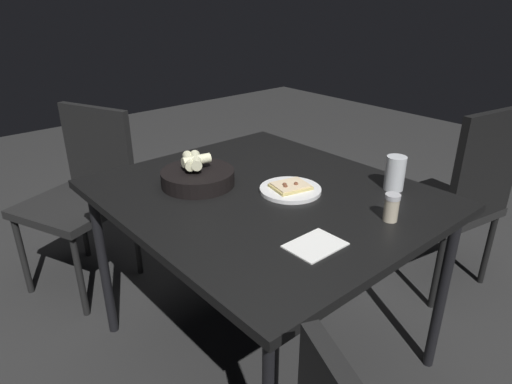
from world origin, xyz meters
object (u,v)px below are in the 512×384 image
(bread_basket, at_px, (198,176))
(chair_far, at_px, (458,193))
(pizza_plate, at_px, (290,189))
(dining_table, at_px, (265,206))
(beer_glass, at_px, (395,175))
(pepper_shaker, at_px, (391,209))
(chair_spare, at_px, (84,186))

(bread_basket, bearing_deg, chair_far, -22.77)
(pizza_plate, bearing_deg, dining_table, 139.50)
(beer_glass, bearing_deg, dining_table, 142.04)
(dining_table, distance_m, chair_far, 1.03)
(dining_table, distance_m, pepper_shaker, 0.46)
(dining_table, bearing_deg, chair_far, -14.98)
(dining_table, distance_m, chair_spare, 1.03)
(dining_table, bearing_deg, chair_spare, 107.69)
(pizza_plate, distance_m, chair_spare, 1.12)
(pizza_plate, height_order, bread_basket, bread_basket)
(chair_spare, bearing_deg, dining_table, -72.31)
(chair_far, bearing_deg, chair_spare, 136.37)
(bread_basket, distance_m, chair_far, 1.25)
(pizza_plate, xyz_separation_m, bread_basket, (-0.21, 0.27, 0.02))
(beer_glass, bearing_deg, pepper_shaker, -148.66)
(beer_glass, bearing_deg, pizza_plate, 142.66)
(dining_table, xyz_separation_m, pizza_plate, (0.07, -0.06, 0.07))
(pizza_plate, bearing_deg, chair_spare, 110.22)
(bread_basket, height_order, chair_spare, chair_spare)
(dining_table, relative_size, beer_glass, 9.12)
(chair_spare, bearing_deg, chair_far, -43.63)
(pizza_plate, distance_m, beer_glass, 0.38)
(bread_basket, bearing_deg, chair_spare, 102.25)
(chair_far, height_order, chair_spare, chair_far)
(bread_basket, xyz_separation_m, chair_far, (1.13, -0.47, -0.24))
(beer_glass, relative_size, pepper_shaker, 1.40)
(dining_table, relative_size, pizza_plate, 5.14)
(dining_table, bearing_deg, pepper_shaker, -70.28)
(chair_spare, bearing_deg, pepper_shaker, -71.69)
(pizza_plate, xyz_separation_m, beer_glass, (0.30, -0.23, 0.04))
(pepper_shaker, xyz_separation_m, chair_spare, (-0.46, 1.39, -0.25))
(dining_table, distance_m, bread_basket, 0.27)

